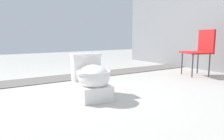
{
  "coord_description": "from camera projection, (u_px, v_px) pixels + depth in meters",
  "views": [
    {
      "loc": [
        2.24,
        -1.33,
        0.73
      ],
      "look_at": [
        -0.03,
        0.15,
        0.3
      ],
      "focal_mm": 35.0,
      "sensor_mm": 36.0,
      "label": 1
    }
  ],
  "objects": [
    {
      "name": "folding_chair_left",
      "position": [
        201.0,
        47.0,
        3.99
      ],
      "size": [
        0.56,
        0.56,
        0.83
      ],
      "rotation": [
        0.0,
        0.0,
        -1.91
      ],
      "color": "red",
      "rests_on": "ground"
    },
    {
      "name": "gravel_strip",
      "position": [
        90.0,
        75.0,
        4.04
      ],
      "size": [
        0.56,
        8.0,
        0.01
      ],
      "primitive_type": "cube",
      "color": "#605B56",
      "rests_on": "ground"
    },
    {
      "name": "ground_plane",
      "position": [
        103.0,
        95.0,
        2.68
      ],
      "size": [
        14.0,
        14.0,
        0.0
      ],
      "primitive_type": "plane",
      "color": "#A8A59E"
    },
    {
      "name": "toilet",
      "position": [
        91.0,
        79.0,
        2.59
      ],
      "size": [
        0.68,
        0.47,
        0.52
      ],
      "rotation": [
        0.0,
        0.0,
        -0.17
      ],
      "color": "white",
      "rests_on": "ground"
    }
  ]
}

